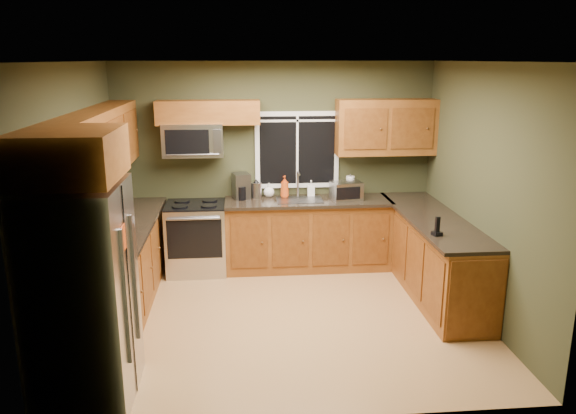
{
  "coord_description": "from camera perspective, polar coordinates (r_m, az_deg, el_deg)",
  "views": [
    {
      "loc": [
        -0.48,
        -5.58,
        2.73
      ],
      "look_at": [
        0.05,
        0.35,
        1.15
      ],
      "focal_mm": 35.0,
      "sensor_mm": 36.0,
      "label": 1
    }
  ],
  "objects": [
    {
      "name": "left_wall",
      "position": [
        5.97,
        -20.7,
        0.53
      ],
      "size": [
        0.0,
        3.6,
        3.6
      ],
      "primitive_type": "plane",
      "rotation": [
        1.57,
        0.0,
        1.57
      ],
      "color": "#343720",
      "rests_on": "ground"
    },
    {
      "name": "cordless_phone",
      "position": [
        6.05,
        14.91,
        -2.26
      ],
      "size": [
        0.11,
        0.11,
        0.2
      ],
      "color": "black",
      "rests_on": "countertop_peninsula"
    },
    {
      "name": "upper_cabinets_back_right",
      "position": [
        7.52,
        9.91,
        8.0
      ],
      "size": [
        1.3,
        0.33,
        0.72
      ],
      "primitive_type": "cube",
      "color": "brown",
      "rests_on": "back_wall"
    },
    {
      "name": "base_cabinets_peninsula",
      "position": [
        6.92,
        14.51,
        -4.88
      ],
      "size": [
        0.6,
        2.52,
        0.9
      ],
      "color": "brown",
      "rests_on": "ground"
    },
    {
      "name": "soap_bottle_b",
      "position": [
        7.53,
        2.35,
        1.93
      ],
      "size": [
        0.1,
        0.1,
        0.21
      ],
      "primitive_type": "imported",
      "rotation": [
        0.0,
        0.0,
        -0.04
      ],
      "color": "white",
      "rests_on": "countertop_back"
    },
    {
      "name": "soap_bottle_c",
      "position": [
        7.48,
        -1.96,
        1.74
      ],
      "size": [
        0.17,
        0.17,
        0.18
      ],
      "primitive_type": "imported",
      "rotation": [
        0.0,
        0.0,
        -0.21
      ],
      "color": "white",
      "rests_on": "countertop_back"
    },
    {
      "name": "toaster_oven",
      "position": [
        7.35,
        5.93,
        1.65
      ],
      "size": [
        0.42,
        0.36,
        0.24
      ],
      "color": "#B7B7BC",
      "rests_on": "countertop_back"
    },
    {
      "name": "upper_cabinets_left",
      "position": [
        6.29,
        -18.55,
        6.15
      ],
      "size": [
        0.33,
        2.65,
        0.72
      ],
      "primitive_type": "cube",
      "color": "brown",
      "rests_on": "left_wall"
    },
    {
      "name": "back_wall",
      "position": [
        7.52,
        -1.36,
        4.29
      ],
      "size": [
        4.2,
        0.0,
        4.2
      ],
      "primitive_type": "plane",
      "rotation": [
        1.57,
        0.0,
        0.0
      ],
      "color": "#343720",
      "rests_on": "ground"
    },
    {
      "name": "front_wall",
      "position": [
        4.05,
        1.99,
        -5.05
      ],
      "size": [
        4.2,
        0.0,
        4.2
      ],
      "primitive_type": "plane",
      "rotation": [
        -1.57,
        0.0,
        0.0
      ],
      "color": "#343720",
      "rests_on": "ground"
    },
    {
      "name": "ceiling",
      "position": [
        5.6,
        -0.2,
        14.56
      ],
      "size": [
        4.2,
        4.2,
        0.0
      ],
      "primitive_type": "plane",
      "rotation": [
        3.14,
        0.0,
        0.0
      ],
      "color": "white",
      "rests_on": "back_wall"
    },
    {
      "name": "right_wall",
      "position": [
        6.3,
        19.22,
        1.37
      ],
      "size": [
        0.0,
        3.6,
        3.6
      ],
      "primitive_type": "plane",
      "rotation": [
        1.57,
        0.0,
        -1.57
      ],
      "color": "#343720",
      "rests_on": "ground"
    },
    {
      "name": "upper_cabinets_back_left",
      "position": [
        7.25,
        -8.12,
        9.5
      ],
      "size": [
        1.3,
        0.33,
        0.3
      ],
      "primitive_type": "cube",
      "color": "brown",
      "rests_on": "back_wall"
    },
    {
      "name": "sink",
      "position": [
        7.33,
        1.16,
        0.83
      ],
      "size": [
        0.6,
        0.42,
        0.36
      ],
      "color": "slate",
      "rests_on": "countertop_back"
    },
    {
      "name": "countertop_peninsula",
      "position": [
        6.77,
        14.54,
        -1.12
      ],
      "size": [
        0.65,
        2.5,
        0.04
      ],
      "primitive_type": "cube",
      "color": "black",
      "rests_on": "base_cabinets_peninsula"
    },
    {
      "name": "microwave",
      "position": [
        7.28,
        -9.61,
        6.76
      ],
      "size": [
        0.76,
        0.41,
        0.42
      ],
      "color": "#B7B7BC",
      "rests_on": "back_wall"
    },
    {
      "name": "soap_bottle_a",
      "position": [
        7.43,
        -0.34,
        2.08
      ],
      "size": [
        0.15,
        0.15,
        0.29
      ],
      "primitive_type": "imported",
      "rotation": [
        0.0,
        0.0,
        -0.43
      ],
      "color": "#C44312",
      "rests_on": "countertop_back"
    },
    {
      "name": "floor",
      "position": [
        6.23,
        -0.18,
        -11.13
      ],
      "size": [
        4.2,
        4.2,
        0.0
      ],
      "primitive_type": "plane",
      "color": "#AA7D4A",
      "rests_on": "ground"
    },
    {
      "name": "refrigerator",
      "position": [
        4.82,
        -20.06,
        -8.39
      ],
      "size": [
        0.74,
        0.9,
        1.8
      ],
      "color": "#B7B7BC",
      "rests_on": "ground"
    },
    {
      "name": "countertop_back",
      "position": [
        7.34,
        2.06,
        0.57
      ],
      "size": [
        2.17,
        0.65,
        0.04
      ],
      "primitive_type": "cube",
      "color": "black",
      "rests_on": "base_cabinets_back"
    },
    {
      "name": "upper_cabinet_over_fridge",
      "position": [
        4.52,
        -21.34,
        4.94
      ],
      "size": [
        0.72,
        0.9,
        0.38
      ],
      "primitive_type": "cube",
      "color": "brown",
      "rests_on": "left_wall"
    },
    {
      "name": "countertop_left",
      "position": [
        6.45,
        -16.48,
        -2.06
      ],
      "size": [
        0.65,
        2.65,
        0.04
      ],
      "primitive_type": "cube",
      "color": "black",
      "rests_on": "base_cabinets_left"
    },
    {
      "name": "base_cabinets_left",
      "position": [
        6.6,
        -16.4,
        -5.97
      ],
      "size": [
        0.6,
        2.65,
        0.9
      ],
      "primitive_type": "cube",
      "color": "brown",
      "rests_on": "ground"
    },
    {
      "name": "paper_towel_roll",
      "position": [
        7.59,
        6.32,
        2.16
      ],
      "size": [
        0.15,
        0.15,
        0.29
      ],
      "color": "white",
      "rests_on": "countertop_back"
    },
    {
      "name": "kettle",
      "position": [
        7.42,
        -3.24,
        1.81
      ],
      "size": [
        0.17,
        0.17,
        0.25
      ],
      "color": "#B7B7BC",
      "rests_on": "countertop_back"
    },
    {
      "name": "coffee_maker",
      "position": [
        7.4,
        -4.77,
        2.06
      ],
      "size": [
        0.25,
        0.31,
        0.33
      ],
      "color": "slate",
      "rests_on": "countertop_back"
    },
    {
      "name": "range",
      "position": [
        7.42,
        -9.27,
        -3.07
      ],
      "size": [
        0.76,
        0.69,
        0.94
      ],
      "color": "#B7B7BC",
      "rests_on": "ground"
    },
    {
      "name": "base_cabinets_back",
      "position": [
        7.49,
        2.01,
        -2.87
      ],
      "size": [
        2.17,
        0.6,
        0.9
      ],
      "primitive_type": "cube",
      "color": "brown",
      "rests_on": "ground"
    },
    {
      "name": "window",
      "position": [
        7.49,
        0.94,
        5.82
      ],
      "size": [
        1.12,
        0.03,
        1.02
      ],
      "color": "white",
      "rests_on": "back_wall"
    }
  ]
}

